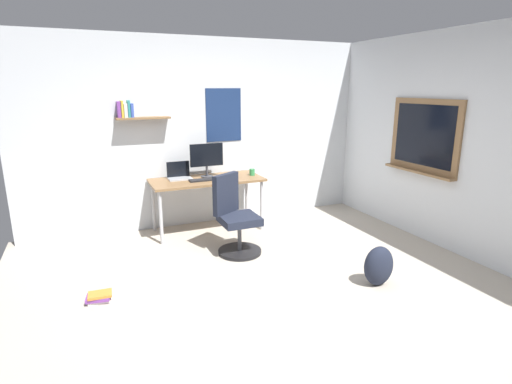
{
  "coord_description": "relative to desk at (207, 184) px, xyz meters",
  "views": [
    {
      "loc": [
        -1.59,
        -3.12,
        1.95
      ],
      "look_at": [
        0.06,
        0.71,
        0.85
      ],
      "focal_mm": 28.33,
      "sensor_mm": 36.0,
      "label": 1
    }
  ],
  "objects": [
    {
      "name": "ground_plane",
      "position": [
        0.09,
        -2.03,
        -0.66
      ],
      "size": [
        5.2,
        5.2,
        0.0
      ],
      "primitive_type": "plane",
      "color": "#ADA393",
      "rests_on": "ground"
    },
    {
      "name": "wall_back",
      "position": [
        0.09,
        0.41,
        0.64
      ],
      "size": [
        5.0,
        0.3,
        2.6
      ],
      "color": "silver",
      "rests_on": "ground"
    },
    {
      "name": "desk",
      "position": [
        0.0,
        0.0,
        0.0
      ],
      "size": [
        1.5,
        0.67,
        0.73
      ],
      "color": "olive",
      "rests_on": "ground"
    },
    {
      "name": "office_chair",
      "position": [
        0.08,
        -0.88,
        -0.25
      ],
      "size": [
        0.55,
        0.56,
        0.95
      ],
      "color": "black",
      "rests_on": "ground"
    },
    {
      "name": "monitor_primary",
      "position": [
        0.04,
        0.11,
        0.34
      ],
      "size": [
        0.46,
        0.17,
        0.46
      ],
      "color": "#38383D",
      "rests_on": "desk"
    },
    {
      "name": "coffee_mug",
      "position": [
        0.65,
        -0.03,
        0.11
      ],
      "size": [
        0.08,
        0.08,
        0.09
      ],
      "primitive_type": "cylinder",
      "color": "#338C4C",
      "rests_on": "desk"
    },
    {
      "name": "wall_right",
      "position": [
        2.54,
        -2.01,
        0.64
      ],
      "size": [
        0.22,
        5.0,
        2.6
      ],
      "color": "silver",
      "rests_on": "ground"
    },
    {
      "name": "book_stack_on_floor",
      "position": [
        -1.5,
        -1.47,
        -0.62
      ],
      "size": [
        0.24,
        0.19,
        0.09
      ],
      "color": "silver",
      "rests_on": "ground"
    },
    {
      "name": "backpack",
      "position": [
        1.1,
        -2.23,
        -0.46
      ],
      "size": [
        0.32,
        0.22,
        0.41
      ],
      "primitive_type": "ellipsoid",
      "color": "#1E2333",
      "rests_on": "ground"
    },
    {
      "name": "keyboard",
      "position": [
        -0.08,
        -0.08,
        0.08
      ],
      "size": [
        0.37,
        0.13,
        0.02
      ],
      "primitive_type": "cube",
      "color": "black",
      "rests_on": "desk"
    },
    {
      "name": "computer_mouse",
      "position": [
        0.2,
        -0.08,
        0.09
      ],
      "size": [
        0.1,
        0.06,
        0.03
      ],
      "primitive_type": "ellipsoid",
      "color": "#262628",
      "rests_on": "desk"
    },
    {
      "name": "laptop",
      "position": [
        -0.34,
        0.16,
        0.12
      ],
      "size": [
        0.31,
        0.21,
        0.23
      ],
      "color": "#ADAFB5",
      "rests_on": "desk"
    }
  ]
}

